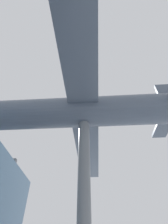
# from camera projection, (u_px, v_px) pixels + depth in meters

# --- Properties ---
(support_pylon_central) EXTENTS (0.60, 0.60, 7.76)m
(support_pylon_central) POSITION_uv_depth(u_px,v_px,m) (84.00, 194.00, 7.61)
(support_pylon_central) COLOR slate
(support_pylon_central) RESTS_ON ground_plane
(suspended_airplane) EXTENTS (20.56, 13.82, 3.10)m
(suspended_airplane) POSITION_uv_depth(u_px,v_px,m) (81.00, 112.00, 10.84)
(suspended_airplane) COLOR #4C5666
(suspended_airplane) RESTS_ON support_pylon_central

